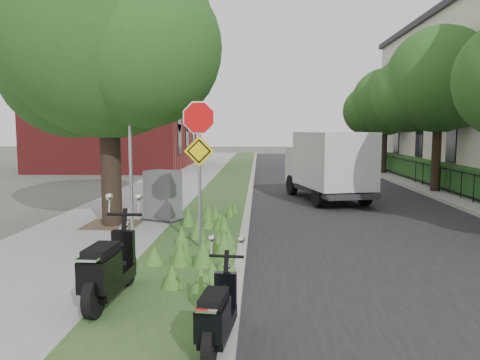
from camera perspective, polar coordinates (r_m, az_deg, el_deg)
The scene contains 20 objects.
ground at distance 9.54m, azimuth 3.16°, elevation -9.79°, with size 120.00×120.00×0.00m, color #4C5147.
sidewalk_near at distance 19.77m, azimuth -9.65°, elevation -1.30°, with size 3.50×60.00×0.12m, color gray.
verge at distance 19.39m, azimuth -1.67°, elevation -1.36°, with size 2.00×60.00×0.12m, color #2C4A20.
kerb_near at distance 19.34m, azimuth 1.29°, elevation -1.37°, with size 0.20×60.00×0.13m, color #9E9991.
road at distance 19.60m, azimuth 11.57°, elevation -1.57°, with size 7.00×60.00×0.01m, color black.
kerb_far at distance 20.45m, azimuth 21.31°, elevation -1.38°, with size 0.20×60.00×0.13m, color #9E9991.
footpath_far at distance 21.06m, azimuth 25.69°, elevation -1.38°, with size 3.20×60.00×0.12m, color gray.
street_tree_main at distance 12.84m, azimuth -16.16°, elevation 15.74°, with size 6.21×5.54×7.66m.
bare_post at distance 11.40m, azimuth -13.23°, elevation 3.50°, with size 0.08×0.08×4.00m.
bike_hoop at distance 9.19m, azimuth -13.99°, elevation -7.39°, with size 0.06×0.78×0.77m.
sign_assembly at distance 9.84m, azimuth -5.01°, elevation 4.43°, with size 0.94×0.08×3.22m.
fence_far at distance 20.62m, azimuth 23.22°, elevation 0.29°, with size 0.04×24.00×1.00m.
hedge_far at distance 20.88m, azimuth 25.01°, elevation 0.28°, with size 1.00×24.00×1.10m, color #1C4E1C.
brick_building at distance 32.58m, azimuth -14.50°, elevation 8.85°, with size 9.40×10.40×8.30m.
far_tree_b at distance 20.55m, azimuth 22.93°, elevation 10.62°, with size 4.83×4.31×6.56m.
far_tree_c at distance 28.15m, azimuth 17.15°, elevation 8.68°, with size 4.37×3.89×5.93m.
scooter_near at distance 7.06m, azimuth -15.97°, elevation -11.10°, with size 0.45×1.91×0.91m.
scooter_far at distance 5.55m, azimuth -2.90°, elevation -16.78°, with size 0.41×1.51×0.72m.
box_truck at distance 17.32m, azimuth 10.69°, elevation 2.07°, with size 2.87×5.03×2.15m.
utility_cabinet at distance 13.08m, azimuth -9.40°, elevation -1.98°, with size 1.23×1.06×1.38m.
Camera 1 is at (-0.14, -9.17, 2.64)m, focal length 35.00 mm.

